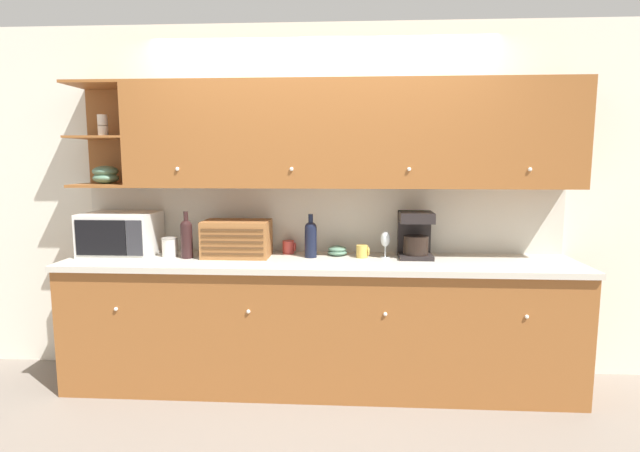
{
  "coord_description": "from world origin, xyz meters",
  "views": [
    {
      "loc": [
        0.21,
        -3.73,
        1.63
      ],
      "look_at": [
        0.0,
        -0.21,
        1.15
      ],
      "focal_mm": 28.0,
      "sensor_mm": 36.0,
      "label": 1
    }
  ],
  "objects": [
    {
      "name": "wall_back",
      "position": [
        0.0,
        0.03,
        1.3
      ],
      "size": [
        5.95,
        0.06,
        2.6
      ],
      "color": "silver",
      "rests_on": "ground_plane"
    },
    {
      "name": "wine_glass",
      "position": [
        0.47,
        -0.22,
        1.05
      ],
      "size": [
        0.07,
        0.07,
        0.19
      ],
      "color": "silver",
      "rests_on": "counter_unit"
    },
    {
      "name": "microwave",
      "position": [
        -1.46,
        -0.21,
        1.08
      ],
      "size": [
        0.51,
        0.38,
        0.31
      ],
      "color": "silver",
      "rests_on": "counter_unit"
    },
    {
      "name": "mug",
      "position": [
        0.3,
        -0.22,
        0.97
      ],
      "size": [
        0.09,
        0.08,
        0.09
      ],
      "color": "gold",
      "rests_on": "counter_unit"
    },
    {
      "name": "wine_bottle",
      "position": [
        -0.94,
        -0.31,
        1.08
      ],
      "size": [
        0.08,
        0.08,
        0.33
      ],
      "color": "black",
      "rests_on": "counter_unit"
    },
    {
      "name": "upper_cabinets",
      "position": [
        0.17,
        -0.19,
        1.79
      ],
      "size": [
        3.55,
        0.39,
        0.73
      ],
      "color": "#935628",
      "rests_on": "backsplash_panel"
    },
    {
      "name": "counter_unit",
      "position": [
        0.0,
        -0.31,
        0.46
      ],
      "size": [
        3.57,
        0.64,
        0.92
      ],
      "color": "#935628",
      "rests_on": "ground_plane"
    },
    {
      "name": "ground_plane",
      "position": [
        0.0,
        0.0,
        0.0
      ],
      "size": [
        24.0,
        24.0,
        0.0
      ],
      "primitive_type": "plane",
      "color": "slate"
    },
    {
      "name": "bowl_stack_on_counter",
      "position": [
        0.12,
        -0.14,
        0.96
      ],
      "size": [
        0.14,
        0.14,
        0.07
      ],
      "color": "slate",
      "rests_on": "counter_unit"
    },
    {
      "name": "backsplash_panel",
      "position": [
        0.0,
        -0.01,
        1.17
      ],
      "size": [
        3.55,
        0.01,
        0.5
      ],
      "color": "beige",
      "rests_on": "counter_unit"
    },
    {
      "name": "mug_blue_second",
      "position": [
        -0.24,
        -0.09,
        0.97
      ],
      "size": [
        0.1,
        0.09,
        0.1
      ],
      "color": "#B73D38",
      "rests_on": "counter_unit"
    },
    {
      "name": "second_wine_bottle",
      "position": [
        -0.07,
        -0.22,
        1.07
      ],
      "size": [
        0.09,
        0.09,
        0.31
      ],
      "color": "black",
      "rests_on": "counter_unit"
    },
    {
      "name": "storage_canister",
      "position": [
        -1.08,
        -0.26,
        0.99
      ],
      "size": [
        0.11,
        0.11,
        0.14
      ],
      "color": "silver",
      "rests_on": "counter_unit"
    },
    {
      "name": "bread_box",
      "position": [
        -0.6,
        -0.23,
        1.06
      ],
      "size": [
        0.47,
        0.29,
        0.26
      ],
      "color": "#996033",
      "rests_on": "counter_unit"
    },
    {
      "name": "coffee_maker",
      "position": [
        0.68,
        -0.18,
        1.09
      ],
      "size": [
        0.24,
        0.24,
        0.33
      ],
      "color": "black",
      "rests_on": "counter_unit"
    }
  ]
}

